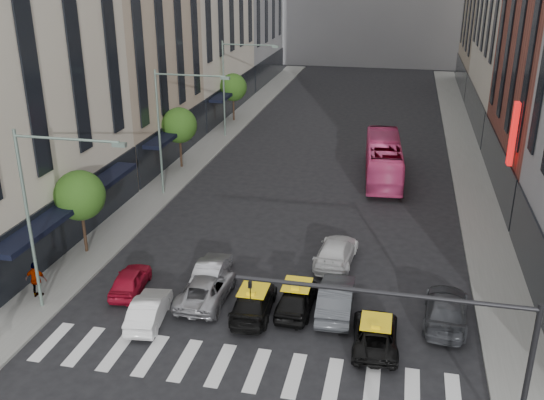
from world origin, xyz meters
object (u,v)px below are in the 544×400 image
Objects in this scene: car_white_front at (149,310)px; bus at (383,159)px; car_red at (130,280)px; taxi_left at (254,302)px; pedestrian_far at (36,280)px; streetlamp_mid at (171,117)px; taxi_center at (297,298)px; streetlamp_near at (43,199)px; streetlamp_far at (233,76)px.

bus reaches higher than car_white_front.
car_white_front is 0.35× the size of bus.
car_red is 0.94× the size of car_white_front.
taxi_left reaches higher than car_white_front.
bus reaches higher than pedestrian_far.
bus reaches higher than taxi_left.
streetlamp_mid is at bearing -86.44° from car_red.
streetlamp_mid is at bearing -47.85° from taxi_center.
pedestrian_far is at bearing -95.97° from streetlamp_mid.
car_white_front is at bearing 22.31° from taxi_center.
streetlamp_near and streetlamp_far have the same top height.
streetlamp_mid is (0.00, 16.00, 0.00)m from streetlamp_near.
pedestrian_far reaches higher than car_white_front.
taxi_center is at bearing -162.31° from taxi_left.
streetlamp_near is at bearing 35.96° from car_red.
streetlamp_mid is 16.90m from bus.
taxi_center reaches higher than car_white_front.
streetlamp_far is 2.42× the size of car_red.
pedestrian_far is (-16.22, -22.53, -0.44)m from bus.
bus is (14.62, 23.27, -4.36)m from streetlamp_near.
streetlamp_near is 27.83m from bus.
taxi_left is 22.16m from bus.
streetlamp_mid is at bearing -99.91° from pedestrian_far.
car_red is 23.99m from bus.
streetlamp_far reaches higher than taxi_center.
streetlamp_near reaches higher than pedestrian_far.
car_white_front is 25.28m from bus.
taxi_left is (9.44, 1.75, -5.25)m from streetlamp_near.
taxi_left is (9.44, -30.25, -5.25)m from streetlamp_far.
car_red is 0.33× the size of bus.
car_white_front is 7.14m from taxi_center.
streetlamp_near is 2.19× the size of taxi_center.
streetlamp_near is at bearing -7.31° from car_white_front.
pedestrian_far is at bearing -92.92° from streetlamp_far.
taxi_center is at bearing 12.40° from streetlamp_near.
streetlamp_far is 32.13m from taxi_left.
taxi_left is (6.80, -0.76, 0.02)m from car_red.
bus is (9.88, 23.25, 0.90)m from car_white_front.
car_red is at bearing -161.27° from pedestrian_far.
bus is (5.18, 21.52, 0.89)m from taxi_left.
taxi_center is (1.99, 0.77, 0.05)m from taxi_left.
streetlamp_mid is 2.29× the size of car_white_front.
streetlamp_far is at bearing -66.95° from taxi_center.
streetlamp_near reaches higher than bus.
car_white_front is (4.74, -15.98, -5.26)m from streetlamp_mid.
streetlamp_far reaches higher than car_white_front.
streetlamp_mid is at bearing -59.86° from taxi_left.
streetlamp_far is at bearing -76.05° from taxi_left.
taxi_center is at bearing -176.17° from pedestrian_far.
streetlamp_near is 12.81m from taxi_center.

